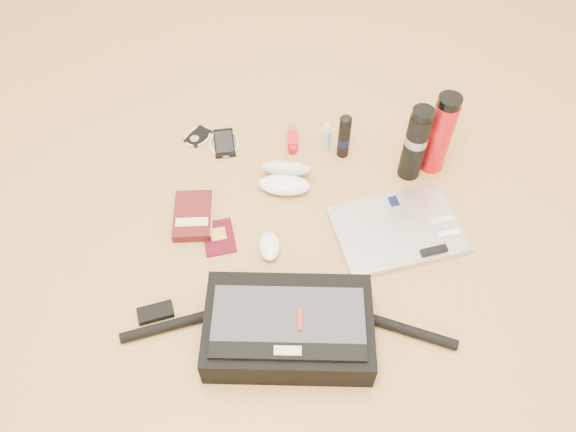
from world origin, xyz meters
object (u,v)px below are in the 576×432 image
(laptop, at_px, (398,230))
(thermos_black, at_px, (416,143))
(thermos_red, at_px, (440,134))
(messenger_bag, at_px, (288,328))
(book, at_px, (194,216))

(laptop, height_order, thermos_black, thermos_black)
(thermos_red, bearing_deg, messenger_bag, -117.87)
(book, relative_size, thermos_black, 0.72)
(book, bearing_deg, messenger_bag, -56.16)
(laptop, xyz_separation_m, thermos_red, (0.09, 0.29, 0.13))
(laptop, relative_size, book, 2.27)
(messenger_bag, height_order, laptop, messenger_bag)
(thermos_red, bearing_deg, book, -154.00)
(laptop, height_order, book, laptop)
(book, xyz_separation_m, thermos_black, (0.65, 0.31, 0.12))
(messenger_bag, xyz_separation_m, laptop, (0.27, 0.40, -0.04))
(book, distance_m, thermos_black, 0.73)
(thermos_red, bearing_deg, laptop, -107.52)
(laptop, distance_m, thermos_red, 0.34)
(laptop, bearing_deg, thermos_red, 47.75)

